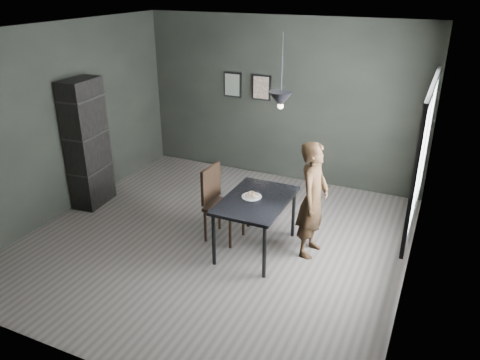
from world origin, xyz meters
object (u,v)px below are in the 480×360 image
at_px(cafe_table, 256,204).
at_px(woman, 313,200).
at_px(pendant_lamp, 281,99).
at_px(white_plate, 252,197).
at_px(wood_chair, 218,199).
at_px(shelf_unit, 87,144).

bearing_deg(cafe_table, woman, 19.66).
bearing_deg(pendant_lamp, white_plate, -164.98).
bearing_deg(woman, wood_chair, 100.36).
xyz_separation_m(wood_chair, pendant_lamp, (0.85, 0.00, 1.46)).
xyz_separation_m(cafe_table, pendant_lamp, (0.25, 0.10, 1.38)).
bearing_deg(white_plate, wood_chair, 171.01).
height_order(white_plate, wood_chair, wood_chair).
relative_size(cafe_table, white_plate, 5.22).
xyz_separation_m(woman, pendant_lamp, (-0.43, -0.14, 1.28)).
bearing_deg(woman, shelf_unit, 94.16).
relative_size(cafe_table, pendant_lamp, 1.39).
bearing_deg(pendant_lamp, cafe_table, -158.20).
relative_size(shelf_unit, pendant_lamp, 2.31).
height_order(cafe_table, pendant_lamp, pendant_lamp).
xyz_separation_m(cafe_table, wood_chair, (-0.60, 0.10, -0.08)).
relative_size(cafe_table, woman, 0.78).
relative_size(white_plate, shelf_unit, 0.12).
bearing_deg(white_plate, shelf_unit, 175.73).
height_order(cafe_table, white_plate, white_plate).
height_order(cafe_table, wood_chair, wood_chair).
bearing_deg(woman, white_plate, 110.89).
height_order(cafe_table, woman, woman).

